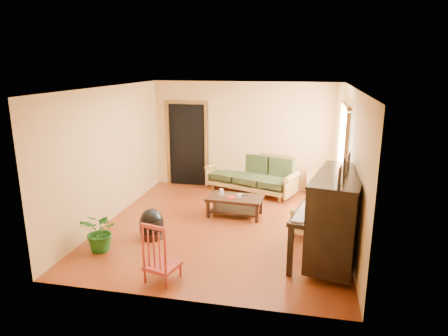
% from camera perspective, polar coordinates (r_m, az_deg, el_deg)
% --- Properties ---
extents(floor, '(5.00, 5.00, 0.00)m').
position_cam_1_polar(floor, '(7.70, -0.11, -8.33)').
color(floor, '#5F220C').
rests_on(floor, ground).
extents(doorway, '(1.08, 0.16, 2.05)m').
position_cam_1_polar(doorway, '(10.04, -5.29, 3.28)').
color(doorway, black).
rests_on(doorway, floor).
extents(window, '(0.12, 1.36, 1.46)m').
position_cam_1_polar(window, '(8.40, 16.75, 3.72)').
color(window, white).
rests_on(window, right_wall).
extents(sofa, '(2.33, 1.58, 0.92)m').
position_cam_1_polar(sofa, '(9.54, 3.89, -0.80)').
color(sofa, olive).
rests_on(sofa, floor).
extents(coffee_table, '(1.14, 0.66, 0.40)m').
position_cam_1_polar(coffee_table, '(8.14, 1.56, -5.48)').
color(coffee_table, black).
rests_on(coffee_table, floor).
extents(armchair, '(1.06, 1.08, 0.85)m').
position_cam_1_polar(armchair, '(7.40, 13.13, -6.14)').
color(armchair, olive).
rests_on(armchair, floor).
extents(piano, '(1.26, 1.78, 1.43)m').
position_cam_1_polar(piano, '(6.36, 15.82, -7.08)').
color(piano, black).
rests_on(piano, floor).
extents(footstool, '(0.50, 0.50, 0.41)m').
position_cam_1_polar(footstool, '(7.26, -10.29, -8.33)').
color(footstool, black).
rests_on(footstool, floor).
extents(red_chair, '(0.52, 0.55, 0.91)m').
position_cam_1_polar(red_chair, '(5.82, -8.86, -11.63)').
color(red_chair, maroon).
rests_on(red_chair, floor).
extents(leaning_frame, '(0.46, 0.24, 0.60)m').
position_cam_1_polar(leaning_frame, '(9.65, 12.95, -1.97)').
color(leaning_frame, '#CA8D43').
rests_on(leaning_frame, floor).
extents(ceramic_crock, '(0.22, 0.22, 0.25)m').
position_cam_1_polar(ceramic_crock, '(9.59, 13.46, -3.20)').
color(ceramic_crock, '#35529F').
rests_on(ceramic_crock, floor).
extents(potted_plant, '(0.68, 0.61, 0.69)m').
position_cam_1_polar(potted_plant, '(6.93, -17.15, -8.66)').
color(potted_plant, '#195518').
rests_on(potted_plant, floor).
extents(book, '(0.25, 0.26, 0.02)m').
position_cam_1_polar(book, '(7.97, 0.45, -4.31)').
color(book, maroon).
rests_on(book, coffee_table).
extents(candle, '(0.10, 0.10, 0.13)m').
position_cam_1_polar(candle, '(8.15, -0.36, -3.45)').
color(candle, white).
rests_on(candle, coffee_table).
extents(glass_jar, '(0.11, 0.11, 0.06)m').
position_cam_1_polar(glass_jar, '(8.06, 2.20, -3.96)').
color(glass_jar, white).
rests_on(glass_jar, coffee_table).
extents(remote, '(0.14, 0.09, 0.01)m').
position_cam_1_polar(remote, '(8.15, 2.93, -3.90)').
color(remote, black).
rests_on(remote, coffee_table).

